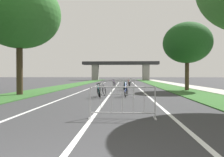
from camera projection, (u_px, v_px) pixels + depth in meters
grass_verge_left at (74, 85)px, 30.77m from camera, size 3.03×69.41×0.05m
grass_verge_right at (161, 85)px, 30.02m from camera, size 3.03×69.41×0.05m
sidewalk_path_right at (179, 85)px, 29.86m from camera, size 2.32×69.41×0.08m
lane_stripe_center at (114, 88)px, 22.09m from camera, size 0.14×40.15×0.01m
lane_stripe_right_lane at (139, 88)px, 21.94m from camera, size 0.14×40.15×0.01m
lane_stripe_left_lane at (90, 88)px, 22.25m from camera, size 0.14×40.15×0.01m
overpass_bridge at (120, 67)px, 59.25m from camera, size 21.78×3.39×5.36m
tree_left_maple_mid at (19, 14)px, 14.56m from camera, size 5.80×5.80×8.26m
tree_right_pine_near at (187, 43)px, 18.82m from camera, size 4.39×4.39×6.26m
crowd_barrier_nearest at (122, 103)px, 6.74m from camera, size 2.19×0.44×1.05m
crowd_barrier_second at (118, 89)px, 13.30m from camera, size 2.20×0.50×1.05m
crowd_barrier_third at (123, 85)px, 19.82m from camera, size 2.20×0.54×1.05m
crowd_barrier_fourth at (123, 82)px, 26.36m from camera, size 2.21×0.56×1.05m
bicycle_teal_0 at (99, 92)px, 12.95m from camera, size 0.47×1.57×0.90m
bicycle_green_1 at (125, 87)px, 19.41m from camera, size 0.50×1.69×0.89m
bicycle_silver_2 at (130, 83)px, 26.84m from camera, size 0.51×1.66×1.02m
bicycle_black_3 at (102, 91)px, 13.88m from camera, size 0.53×1.71×0.99m
bicycle_red_4 at (129, 84)px, 25.89m from camera, size 0.48×1.72×0.93m
bicycle_blue_5 at (126, 91)px, 13.72m from camera, size 0.48×1.72×1.02m
bicycle_purple_6 at (114, 83)px, 26.95m from camera, size 0.72×1.72×0.92m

